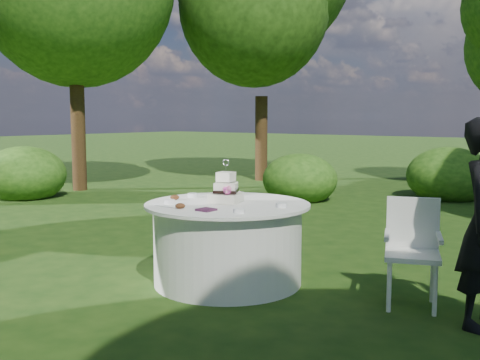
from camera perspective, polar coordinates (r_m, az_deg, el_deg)
name	(u,v)px	position (r m, az deg, el deg)	size (l,w,h in m)	color
ground	(228,282)	(5.47, -1.26, -10.35)	(80.00, 80.00, 0.00)	#18370F
napkins	(206,210)	(4.88, -3.46, -3.03)	(0.14, 0.14, 0.02)	#411B37
feather_plume	(166,206)	(5.14, -7.53, -2.63)	(0.48, 0.07, 0.01)	white
table	(228,243)	(5.37, -1.27, -6.38)	(1.56, 1.56, 0.77)	silver
cake	(226,191)	(5.29, -1.43, -1.14)	(0.34, 0.34, 0.41)	beige
chair	(412,244)	(4.96, 17.11, -6.21)	(0.57, 0.57, 0.90)	white
votives	(223,201)	(5.31, -1.78, -2.12)	(1.16, 0.94, 0.04)	white
petal_cups	(177,201)	(5.27, -6.39, -2.17)	(0.51, 0.44, 0.05)	#562D16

